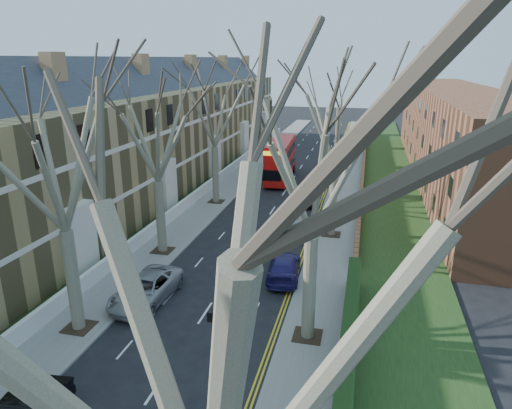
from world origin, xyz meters
The scene contains 17 objects.
pavement_left centered at (-6.00, 39.00, 0.06)m, with size 3.00×102.00×0.12m, color slate.
pavement_right centered at (6.00, 39.00, 0.06)m, with size 3.00×102.00×0.12m, color slate.
terrace_left centered at (-13.65, 31.00, 5.53)m, with size 9.70×78.00×13.60m.
flats_right centered at (17.46, 43.00, 4.98)m, with size 13.97×54.00×10.00m.
front_wall_left centered at (-7.65, 31.00, 0.62)m, with size 0.30×78.00×1.00m.
grass_verge_right centered at (10.50, 39.00, 0.15)m, with size 6.00×102.00×0.06m.
tree_left_mid centered at (-5.70, 6.00, 9.56)m, with size 10.50×10.50×14.71m.
tree_left_far centered at (-5.70, 16.00, 9.24)m, with size 10.15×10.15×14.22m.
tree_left_dist centered at (-5.70, 28.00, 9.56)m, with size 10.50×10.50×14.71m.
tree_right_near centered at (5.70, -6.00, 9.86)m, with size 10.85×10.85×15.20m.
tree_right_mid centered at (5.70, 8.00, 9.56)m, with size 10.50×10.50×14.71m.
tree_right_far centered at (5.70, 22.00, 9.24)m, with size 10.15×10.15×14.22m.
double_decker_bus centered at (-1.43, 38.24, 2.13)m, with size 3.08×10.46×4.35m.
car_left_far centered at (-3.67, 9.47, 0.75)m, with size 2.49×5.40×1.50m, color #95959A.
car_right_near centered at (3.37, 14.22, 0.70)m, with size 1.96×4.81×1.40m, color navy.
car_right_mid centered at (3.52, 21.92, 0.72)m, with size 1.69×4.21×1.43m, color gray.
car_right_far centered at (3.01, 29.85, 0.73)m, with size 1.54×4.41×1.45m, color black.
Camera 1 is at (7.83, -11.46, 13.18)m, focal length 32.00 mm.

